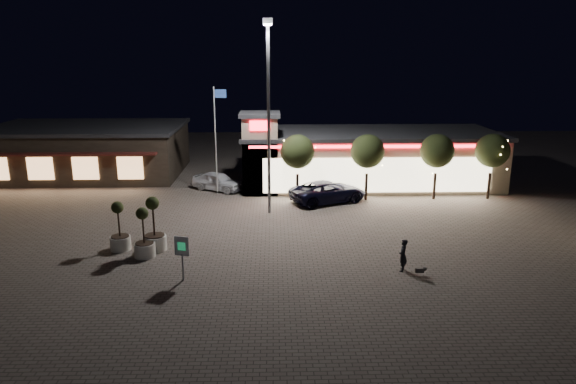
{
  "coord_description": "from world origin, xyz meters",
  "views": [
    {
      "loc": [
        2.33,
        -24.84,
        10.22
      ],
      "look_at": [
        3.19,
        6.0,
        1.95
      ],
      "focal_mm": 32.0,
      "sensor_mm": 36.0,
      "label": 1
    }
  ],
  "objects_px": {
    "pedestrian": "(403,255)",
    "valet_sign": "(182,250)",
    "planter_left": "(120,235)",
    "white_sedan": "(218,181)",
    "planter_mid": "(144,242)",
    "pickup_truck": "(328,191)"
  },
  "relations": [
    {
      "from": "pedestrian",
      "to": "valet_sign",
      "type": "relative_size",
      "value": 0.75
    },
    {
      "from": "pickup_truck",
      "to": "white_sedan",
      "type": "xyz_separation_m",
      "value": [
        -8.23,
        3.53,
        -0.06
      ]
    },
    {
      "from": "planter_left",
      "to": "white_sedan",
      "type": "bearing_deg",
      "value": 72.44
    },
    {
      "from": "white_sedan",
      "to": "valet_sign",
      "type": "bearing_deg",
      "value": -149.35
    },
    {
      "from": "white_sedan",
      "to": "planter_mid",
      "type": "xyz_separation_m",
      "value": [
        -2.41,
        -13.57,
        0.11
      ]
    },
    {
      "from": "valet_sign",
      "to": "pedestrian",
      "type": "bearing_deg",
      "value": 4.21
    },
    {
      "from": "white_sedan",
      "to": "valet_sign",
      "type": "xyz_separation_m",
      "value": [
        0.09,
        -16.54,
        0.8
      ]
    },
    {
      "from": "white_sedan",
      "to": "valet_sign",
      "type": "relative_size",
      "value": 1.94
    },
    {
      "from": "pickup_truck",
      "to": "white_sedan",
      "type": "height_order",
      "value": "pickup_truck"
    },
    {
      "from": "planter_left",
      "to": "valet_sign",
      "type": "distance_m",
      "value": 5.74
    },
    {
      "from": "pickup_truck",
      "to": "planter_left",
      "type": "relative_size",
      "value": 2.04
    },
    {
      "from": "pedestrian",
      "to": "planter_left",
      "type": "bearing_deg",
      "value": -82.05
    },
    {
      "from": "pedestrian",
      "to": "planter_left",
      "type": "distance_m",
      "value": 14.93
    },
    {
      "from": "pickup_truck",
      "to": "planter_mid",
      "type": "height_order",
      "value": "planter_mid"
    },
    {
      "from": "planter_mid",
      "to": "valet_sign",
      "type": "height_order",
      "value": "planter_mid"
    },
    {
      "from": "planter_mid",
      "to": "valet_sign",
      "type": "bearing_deg",
      "value": -50.01
    },
    {
      "from": "pedestrian",
      "to": "planter_mid",
      "type": "distance_m",
      "value": 13.19
    },
    {
      "from": "planter_mid",
      "to": "pickup_truck",
      "type": "bearing_deg",
      "value": 43.35
    },
    {
      "from": "pickup_truck",
      "to": "planter_mid",
      "type": "relative_size",
      "value": 2.06
    },
    {
      "from": "valet_sign",
      "to": "white_sedan",
      "type": "bearing_deg",
      "value": 90.3
    },
    {
      "from": "pedestrian",
      "to": "valet_sign",
      "type": "distance_m",
      "value": 10.57
    },
    {
      "from": "planter_left",
      "to": "planter_mid",
      "type": "height_order",
      "value": "planter_left"
    }
  ]
}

